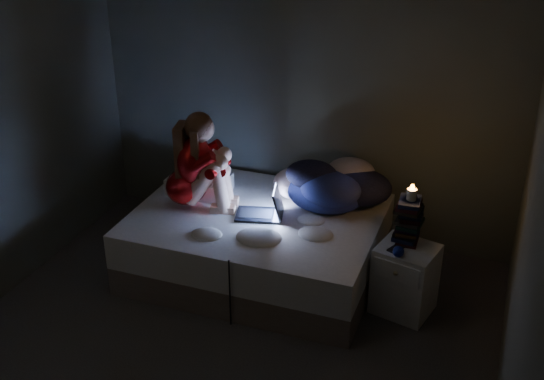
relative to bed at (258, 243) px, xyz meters
The scene contains 13 objects.
floor 1.14m from the bed, 84.32° to the right, with size 3.60×3.80×0.02m, color #302C2A.
wall_back 1.32m from the bed, 82.31° to the left, with size 3.60×0.02×2.60m, color #4A4E46.
wall_right 2.45m from the bed, 29.82° to the right, with size 0.02×3.80×2.60m, color #4A4E46.
bed is the anchor object (origin of this frame).
pillow 0.70m from the bed, 161.39° to the left, with size 0.48×0.34×0.14m, color silver.
woman 0.87m from the bed, behind, with size 0.49×0.32×0.79m, color #7A0504, non-canonical shape.
laptop 0.39m from the bed, 51.88° to the right, with size 0.36×0.25×0.25m, color black, non-canonical shape.
clothes_pile 0.72m from the bed, 34.57° to the left, with size 0.67×0.54×0.40m, color navy, non-canonical shape.
nightstand 1.20m from the bed, ahead, with size 0.40×0.36×0.53m, color silver.
book_stack 1.25m from the bed, ahead, with size 0.19×0.25×0.34m, color black, non-canonical shape.
candle 1.34m from the bed, ahead, with size 0.07×0.07×0.08m, color beige.
phone 1.18m from the bed, ahead, with size 0.07×0.14×0.01m, color black.
blue_orb 1.25m from the bed, 12.88° to the right, with size 0.08×0.08×0.08m, color navy.
Camera 1 is at (1.60, -3.22, 3.06)m, focal length 45.08 mm.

